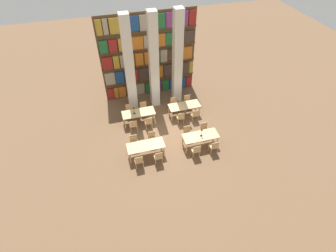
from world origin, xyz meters
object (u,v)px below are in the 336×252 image
object	(u,v)px
reading_table_1	(201,137)
chair_6	(214,146)
reading_table_0	(146,147)
chair_12	(181,117)
pillar_left	(129,66)
chair_5	(187,133)
chair_15	(188,101)
chair_1	(134,142)
chair_4	(196,150)
chair_14	(195,115)
reading_table_3	(184,106)
chair_3	(152,138)
chair_10	(149,122)
chair_8	(133,125)
pillar_center	(154,63)
chair_2	(158,157)
pillar_right	(177,60)
chair_0	(139,161)
chair_9	(129,111)
chair_11	(144,108)
reading_table_2	(139,114)
chair_7	(204,129)
desk_lamp_1	(134,109)
desk_lamp_0	(202,132)
chair_13	(174,104)

from	to	relation	value
reading_table_1	chair_6	distance (m)	0.88
reading_table_0	chair_12	distance (m)	3.20
pillar_left	chair_12	world-z (taller)	pillar_left
chair_5	chair_15	world-z (taller)	same
chair_1	chair_4	world-z (taller)	same
chair_14	reading_table_3	bearing A→B (deg)	123.27
chair_1	chair_14	xyz separation A→B (m)	(3.95, 1.26, 0.00)
chair_6	reading_table_0	bearing A→B (deg)	167.37
chair_3	chair_10	world-z (taller)	same
chair_8	chair_14	size ratio (longest dim) A/B	1.00
chair_6	chair_14	world-z (taller)	same
reading_table_0	reading_table_1	size ratio (longest dim) A/B	1.00
pillar_center	chair_1	xyz separation A→B (m)	(-2.05, -3.59, -2.52)
chair_6	chair_8	size ratio (longest dim) A/B	1.00
chair_2	reading_table_3	bearing A→B (deg)	53.06
chair_1	chair_5	distance (m)	3.01
pillar_right	chair_0	distance (m)	6.57
reading_table_0	chair_4	distance (m)	2.63
chair_2	chair_9	size ratio (longest dim) A/B	1.00
pillar_center	chair_15	world-z (taller)	pillar_center
pillar_center	chair_11	distance (m)	2.83
chair_3	chair_5	distance (m)	2.01
reading_table_1	reading_table_0	bearing A→B (deg)	178.03
chair_3	pillar_right	bearing A→B (deg)	-124.83
chair_4	pillar_center	bearing A→B (deg)	100.79
reading_table_2	chair_7	bearing A→B (deg)	-32.34
chair_4	chair_7	distance (m)	1.70
chair_2	desk_lamp_1	bearing A→B (deg)	100.10
chair_6	chair_12	distance (m)	2.91
pillar_left	reading_table_3	distance (m)	4.07
chair_8	chair_9	world-z (taller)	same
pillar_right	chair_3	world-z (taller)	pillar_right
chair_1	reading_table_2	world-z (taller)	chair_1
chair_6	chair_10	size ratio (longest dim) A/B	1.00
chair_7	chair_8	distance (m)	4.08
pillar_right	desk_lamp_1	distance (m)	3.97
chair_9	chair_11	xyz separation A→B (m)	(0.89, 0.00, 0.00)
pillar_left	reading_table_3	bearing A→B (deg)	-29.42
chair_7	desk_lamp_1	bearing A→B (deg)	-30.22
chair_15	chair_1	bearing A→B (deg)	33.67
pillar_left	chair_14	xyz separation A→B (m)	(3.36, -2.33, -2.52)
desk_lamp_0	chair_11	xyz separation A→B (m)	(-2.43, 3.53, -0.61)
chair_11	chair_12	world-z (taller)	same
chair_1	reading_table_3	distance (m)	4.01
chair_8	reading_table_3	world-z (taller)	chair_8
desk_lamp_0	chair_15	size ratio (longest dim) A/B	0.54
chair_8	chair_12	xyz separation A→B (m)	(2.83, -0.09, 0.00)
chair_7	chair_13	bearing A→B (deg)	-70.20
chair_12	chair_13	world-z (taller)	same
pillar_left	desk_lamp_0	size ratio (longest dim) A/B	12.62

